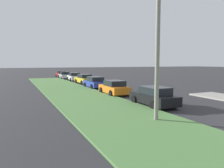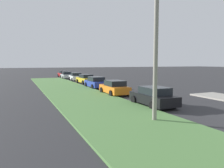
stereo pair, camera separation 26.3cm
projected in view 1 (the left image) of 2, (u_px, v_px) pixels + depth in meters
grass_median at (92, 102)px, 17.33m from camera, size 60.00×6.00×0.12m
parked_car_black at (154, 97)px, 16.12m from camera, size 4.34×2.09×1.47m
parked_car_orange at (114, 88)px, 21.98m from camera, size 4.35×2.11×1.47m
parked_car_blue at (95, 82)px, 27.78m from camera, size 4.31×2.04×1.47m
parked_car_yellow at (84, 79)px, 33.73m from camera, size 4.40×2.21×1.47m
parked_car_white at (74, 77)px, 39.36m from camera, size 4.38×2.19×1.47m
parked_car_silver at (65, 75)px, 44.08m from camera, size 4.35×2.12×1.47m
parked_car_red at (61, 74)px, 49.10m from camera, size 4.31×2.03×1.47m
streetlight at (164, 42)px, 11.47m from camera, size 0.99×2.83×7.50m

